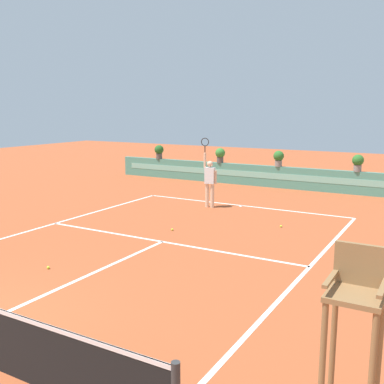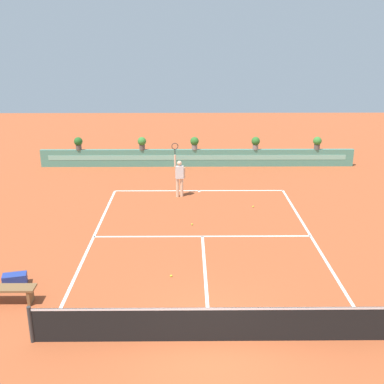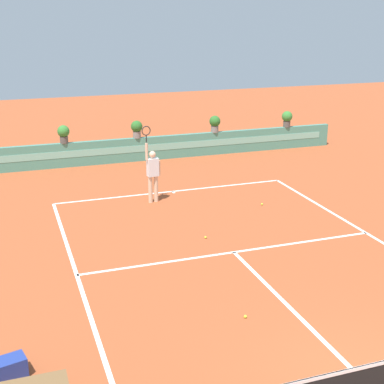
{
  "view_description": "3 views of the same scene",
  "coord_description": "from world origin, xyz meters",
  "views": [
    {
      "loc": [
        6.74,
        -3.73,
        3.63
      ],
      "look_at": [
        -0.37,
        8.71,
        1.0
      ],
      "focal_mm": 42.58,
      "sensor_mm": 36.0,
      "label": 1
    },
    {
      "loc": [
        -0.54,
        -9.93,
        7.25
      ],
      "look_at": [
        -0.37,
        8.71,
        1.0
      ],
      "focal_mm": 44.01,
      "sensor_mm": 36.0,
      "label": 2
    },
    {
      "loc": [
        -5.43,
        -5.94,
        6.06
      ],
      "look_at": [
        -0.37,
        8.71,
        1.0
      ],
      "focal_mm": 52.02,
      "sensor_mm": 36.0,
      "label": 3
    }
  ],
  "objects": [
    {
      "name": "court_lines",
      "position": [
        0.0,
        6.72,
        0.0
      ],
      "size": [
        8.32,
        11.94,
        0.01
      ],
      "color": "white",
      "rests_on": "ground"
    },
    {
      "name": "potted_plant_far_right",
      "position": [
        6.86,
        16.39,
        1.41
      ],
      "size": [
        0.48,
        0.48,
        0.72
      ],
      "color": "#514C47",
      "rests_on": "back_wall_barrier"
    },
    {
      "name": "tennis_ball_mid_court",
      "position": [
        -0.38,
        7.52,
        0.03
      ],
      "size": [
        0.07,
        0.07,
        0.07
      ],
      "primitive_type": "sphere",
      "color": "#CCE033",
      "rests_on": "ground"
    },
    {
      "name": "tennis_ball_by_sideline",
      "position": [
        2.34,
        9.54,
        0.03
      ],
      "size": [
        0.07,
        0.07,
        0.07
      ],
      "primitive_type": "sphere",
      "color": "#CCE033",
      "rests_on": "ground"
    },
    {
      "name": "back_wall_barrier",
      "position": [
        0.0,
        16.39,
        0.5
      ],
      "size": [
        18.0,
        0.21,
        1.0
      ],
      "color": "#4C8E7A",
      "rests_on": "ground"
    },
    {
      "name": "tennis_player",
      "position": [
        -0.94,
        11.02,
        1.05
      ],
      "size": [
        0.62,
        0.27,
        2.58
      ],
      "color": "beige",
      "rests_on": "ground"
    },
    {
      "name": "potted_plant_left",
      "position": [
        -3.16,
        16.39,
        1.41
      ],
      "size": [
        0.48,
        0.48,
        0.72
      ],
      "color": "#514C47",
      "rests_on": "back_wall_barrier"
    },
    {
      "name": "tennis_ball_near_baseline",
      "position": [
        -1.08,
        3.28,
        0.03
      ],
      "size": [
        0.07,
        0.07,
        0.07
      ],
      "primitive_type": "sphere",
      "color": "#CCE033",
      "rests_on": "ground"
    },
    {
      "name": "gear_bag",
      "position": [
        -5.82,
        2.82,
        0.18
      ],
      "size": [
        0.76,
        0.51,
        0.36
      ],
      "primitive_type": "cube",
      "rotation": [
        0.0,
        0.0,
        0.23
      ],
      "color": "navy",
      "rests_on": "ground"
    },
    {
      "name": "ground_plane",
      "position": [
        0.0,
        6.0,
        0.0
      ],
      "size": [
        60.0,
        60.0,
        0.0
      ],
      "primitive_type": "plane",
      "color": "#A84C28"
    },
    {
      "name": "potted_plant_centre",
      "position": [
        -0.16,
        16.39,
        1.41
      ],
      "size": [
        0.48,
        0.48,
        0.72
      ],
      "color": "gray",
      "rests_on": "back_wall_barrier"
    },
    {
      "name": "potted_plant_right",
      "position": [
        3.33,
        16.39,
        1.41
      ],
      "size": [
        0.48,
        0.48,
        0.72
      ],
      "color": "gray",
      "rests_on": "back_wall_barrier"
    }
  ]
}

